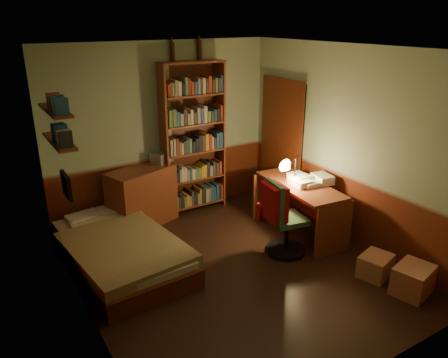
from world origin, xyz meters
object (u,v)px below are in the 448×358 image
office_chair (287,219)px  dresser (142,197)px  bed (119,240)px  desk_lamp (296,161)px  desk (298,209)px  cardboard_box_a (413,280)px  bookshelf (193,139)px  cardboard_box_b (375,266)px  mini_stereo (162,157)px

office_chair → dresser: bearing=135.2°
bed → desk_lamp: size_ratio=3.28×
desk → cardboard_box_a: bearing=-80.0°
desk_lamp → office_chair: (-0.43, -0.40, -0.60)m
bookshelf → desk: size_ratio=1.64×
cardboard_box_a → bookshelf: bearing=106.9°
dresser → desk_lamp: size_ratio=1.51×
bed → desk: size_ratio=1.49×
bookshelf → desk_lamp: bearing=-58.0°
dresser → desk: dresser is taller
cardboard_box_a → cardboard_box_b: 0.45m
bookshelf → cardboard_box_a: bookshelf is taller
bed → dresser: bearing=49.8°
office_chair → bookshelf: bearing=110.6°
dresser → bookshelf: bookshelf is taller
cardboard_box_a → cardboard_box_b: cardboard_box_a is taller
cardboard_box_b → mini_stereo: bearing=116.4°
bookshelf → desk: bearing=-57.6°
bookshelf → mini_stereo: bearing=178.8°
bookshelf → cardboard_box_a: (1.00, -3.29, -0.99)m
desk_lamp → cardboard_box_a: bearing=-108.4°
bookshelf → desk_lamp: bookshelf is taller
bed → cardboard_box_b: bearing=-40.4°
desk → cardboard_box_b: 1.35m
dresser → cardboard_box_a: (1.91, -3.20, -0.27)m
office_chair → mini_stereo: bearing=124.4°
dresser → cardboard_box_a: bearing=-77.6°
mini_stereo → dresser: bearing=172.8°
mini_stereo → cardboard_box_b: size_ratio=0.77×
bed → cardboard_box_b: size_ratio=5.54×
dresser → office_chair: 2.18m
desk → cardboard_box_b: desk is taller
bed → cardboard_box_a: (2.57, -2.31, -0.15)m
bookshelf → cardboard_box_b: size_ratio=6.08×
dresser → mini_stereo: size_ratio=3.30×
desk_lamp → cardboard_box_b: 1.68m
mini_stereo → desk: bearing=-73.8°
dresser → desk: size_ratio=0.69×
dresser → mini_stereo: (0.39, 0.12, 0.51)m
cardboard_box_a → desk: bearing=95.0°
mini_stereo → office_chair: bearing=-89.8°
desk_lamp → dresser: bearing=116.6°
dresser → cardboard_box_b: bearing=-74.9°
office_chair → cardboard_box_a: 1.60m
bed → bookshelf: bookshelf is taller
mini_stereo → desk: 2.14m
office_chair → cardboard_box_a: size_ratio=2.18×
office_chair → cardboard_box_b: 1.19m
desk → desk_lamp: desk_lamp is taller
desk → bed: bearing=172.3°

